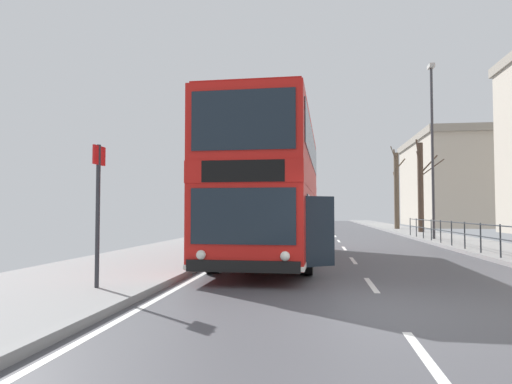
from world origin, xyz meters
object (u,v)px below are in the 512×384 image
double_decker_bus_main (273,189)px  background_building_00 (459,181)px  bus_stop_sign_near (98,199)px  street_lamp_far_side (432,139)px  bare_tree_far_00 (397,189)px  bare_tree_far_01 (421,186)px

double_decker_bus_main → background_building_00: bearing=65.8°
bus_stop_sign_near → street_lamp_far_side: size_ratio=0.29×
double_decker_bus_main → background_building_00: 40.57m
bus_stop_sign_near → double_decker_bus_main: bearing=66.3°
street_lamp_far_side → bare_tree_far_00: street_lamp_far_side is taller
double_decker_bus_main → street_lamp_far_side: bearing=54.5°
double_decker_bus_main → background_building_00: size_ratio=0.63×
double_decker_bus_main → bare_tree_far_01: (8.59, 18.61, 1.10)m
street_lamp_far_side → bare_tree_far_01: size_ratio=1.44×
bare_tree_far_00 → double_decker_bus_main: bearing=-108.0°
bare_tree_far_00 → bare_tree_far_01: (0.65, -5.86, -0.05)m
double_decker_bus_main → bare_tree_far_00: size_ratio=1.54×
bare_tree_far_00 → street_lamp_far_side: bearing=-92.3°
bare_tree_far_00 → bare_tree_far_01: 5.89m
bare_tree_far_00 → bare_tree_far_01: bearing=-83.7°
bare_tree_far_01 → background_building_00: background_building_00 is taller
double_decker_bus_main → bus_stop_sign_near: size_ratio=3.92×
double_decker_bus_main → bus_stop_sign_near: (-2.71, -6.16, -0.48)m
bare_tree_far_00 → background_building_00: size_ratio=0.41×
bare_tree_far_01 → bare_tree_far_00: bearing=96.3°
street_lamp_far_side → bare_tree_far_00: 14.26m
street_lamp_far_side → background_building_00: (9.20, 26.59, -0.52)m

